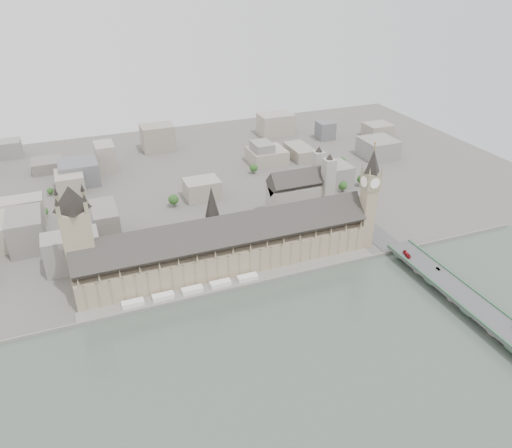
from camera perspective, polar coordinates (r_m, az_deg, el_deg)
name	(u,v)px	position (r m, az deg, el deg)	size (l,w,h in m)	color
ground	(234,279)	(445.84, -2.50, -6.32)	(900.00, 900.00, 0.00)	#595651
river_thames	(323,422)	(334.24, 7.64, -21.55)	(600.00, 600.00, 0.00)	#3F4A42
embankment_wall	(240,287)	(433.41, -1.85, -7.22)	(600.00, 1.50, 3.00)	gray
river_terrace	(237,283)	(439.46, -2.18, -6.74)	(270.00, 15.00, 2.00)	gray
terrace_tents	(192,290)	(429.25, -7.29, -7.47)	(118.00, 7.00, 4.00)	white
palace_of_westminster	(226,247)	(449.12, -3.40, -2.60)	(265.00, 40.73, 55.44)	gray
elizabeth_tower	(369,192)	(478.68, 12.82, 3.57)	(17.00, 17.00, 107.50)	gray
victoria_tower	(78,237)	(422.88, -19.68, -1.44)	(30.00, 30.00, 100.00)	gray
central_tower	(212,211)	(434.71, -5.05, 1.52)	(13.00, 13.00, 48.00)	#847A5B
westminster_bridge	(449,289)	(455.07, 21.21, -6.95)	(25.00, 325.00, 10.25)	#474749
bridge_parapets	(490,315)	(428.04, 25.20, -9.41)	(25.00, 235.00, 1.15)	#386646
westminster_abbey	(301,192)	(547.23, 5.13, 3.66)	(68.00, 36.00, 64.00)	#A09B90
city_skyline_inland	(170,164)	(647.40, -9.80, 6.83)	(720.00, 360.00, 38.00)	gray
park_trees	(204,242)	(487.78, -5.97, -2.06)	(110.00, 30.00, 15.00)	#244A1A
red_bus_north	(407,254)	(478.40, 16.85, -3.33)	(2.58, 11.02, 3.07)	maroon
car_silver	(438,269)	(467.74, 20.10, -4.82)	(1.56, 4.47, 1.47)	gray
car_approach	(364,212)	(544.78, 12.29, 1.30)	(2.04, 5.02, 1.46)	gray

